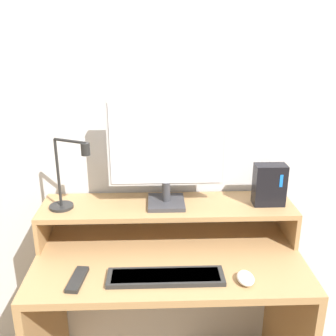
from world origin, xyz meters
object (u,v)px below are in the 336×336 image
Objects in this scene: keyboard at (166,277)px; monitor at (166,149)px; router_dock at (269,185)px; desk_lamp at (67,182)px; remote_control at (77,279)px; mouse at (245,278)px.

monitor is at bearing 87.72° from keyboard.
router_dock is 0.41× the size of keyboard.
desk_lamp is 0.41m from remote_control.
remote_control is (-0.33, -0.00, -0.00)m from keyboard.
monitor is 0.48m from router_dock.
desk_lamp is 1.71× the size of router_dock.
mouse is 0.63m from remote_control.
desk_lamp reaches higher than mouse.
mouse is (-0.16, -0.33, -0.24)m from router_dock.
desk_lamp reaches higher than keyboard.
desk_lamp is 0.87m from router_dock.
router_dock reaches higher than keyboard.
monitor is 2.68× the size of router_dock.
monitor reaches higher than keyboard.
desk_lamp is at bearing 104.17° from remote_control.
router_dock reaches higher than mouse.
monitor reaches higher than desk_lamp.
keyboard is 0.30m from mouse.
remote_control is (-0.63, 0.03, -0.01)m from mouse.
monitor is at bearing 5.41° from desk_lamp.
keyboard is 2.82× the size of remote_control.
monitor reaches higher than remote_control.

